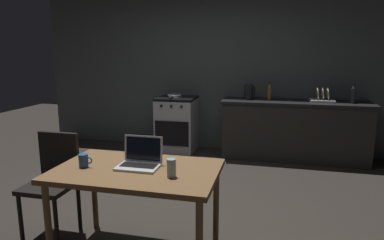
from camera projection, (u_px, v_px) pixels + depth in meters
ground_plane at (168, 209)px, 3.58m from camera, size 12.00×12.00×0.00m
back_wall at (230, 64)px, 5.55m from camera, size 6.40×0.10×2.80m
kitchen_counter at (294, 130)px, 5.17m from camera, size 2.16×0.64×0.89m
stove_oven at (177, 124)px, 5.59m from camera, size 0.60×0.62×0.89m
dining_table at (137, 178)px, 2.65m from camera, size 1.26×0.79×0.73m
chair at (54, 177)px, 3.02m from camera, size 0.40×0.40×0.91m
laptop at (140, 161)px, 2.68m from camera, size 0.32×0.24×0.23m
electric_kettle at (249, 92)px, 5.22m from camera, size 0.17×0.15×0.24m
bottle at (353, 94)px, 4.83m from camera, size 0.07×0.07×0.29m
frying_pan at (175, 96)px, 5.48m from camera, size 0.23×0.41×0.05m
coffee_mug at (84, 161)px, 2.66m from camera, size 0.11×0.07×0.10m
drinking_glass at (171, 168)px, 2.45m from camera, size 0.07×0.07×0.13m
dish_rack at (322, 99)px, 4.99m from camera, size 0.34×0.26×0.21m
bottle_b at (270, 91)px, 5.23m from camera, size 0.07×0.07×0.26m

